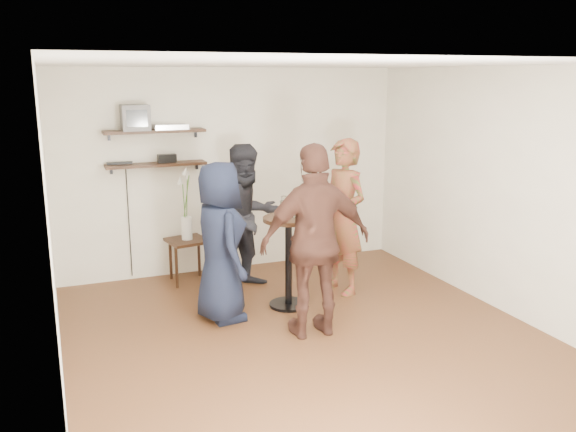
{
  "coord_description": "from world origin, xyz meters",
  "views": [
    {
      "loc": [
        -2.23,
        -5.0,
        2.51
      ],
      "look_at": [
        -0.07,
        0.4,
        1.16
      ],
      "focal_mm": 38.0,
      "sensor_mm": 36.0,
      "label": 1
    }
  ],
  "objects_px": {
    "radio": "(167,158)",
    "drinks_table": "(289,250)",
    "dvd_deck": "(171,127)",
    "person_dark": "(248,217)",
    "person_plaid": "(343,217)",
    "side_table": "(188,246)",
    "crt_monitor": "(135,118)",
    "person_brown": "(316,242)",
    "person_navy": "(220,242)"
  },
  "relations": [
    {
      "from": "radio",
      "to": "person_plaid",
      "type": "relative_size",
      "value": 0.12
    },
    {
      "from": "side_table",
      "to": "dvd_deck",
      "type": "bearing_deg",
      "value": 112.62
    },
    {
      "from": "crt_monitor",
      "to": "dvd_deck",
      "type": "distance_m",
      "value": 0.43
    },
    {
      "from": "dvd_deck",
      "to": "drinks_table",
      "type": "distance_m",
      "value": 2.14
    },
    {
      "from": "dvd_deck",
      "to": "person_dark",
      "type": "distance_m",
      "value": 1.44
    },
    {
      "from": "person_plaid",
      "to": "person_dark",
      "type": "height_order",
      "value": "person_plaid"
    },
    {
      "from": "radio",
      "to": "person_brown",
      "type": "xyz_separation_m",
      "value": [
        0.97,
        -2.25,
        -0.57
      ]
    },
    {
      "from": "person_plaid",
      "to": "person_navy",
      "type": "bearing_deg",
      "value": -95.2
    },
    {
      "from": "drinks_table",
      "to": "dvd_deck",
      "type": "bearing_deg",
      "value": 123.04
    },
    {
      "from": "person_navy",
      "to": "person_dark",
      "type": "bearing_deg",
      "value": -39.47
    },
    {
      "from": "crt_monitor",
      "to": "dvd_deck",
      "type": "relative_size",
      "value": 0.8
    },
    {
      "from": "radio",
      "to": "person_brown",
      "type": "bearing_deg",
      "value": -66.56
    },
    {
      "from": "dvd_deck",
      "to": "person_plaid",
      "type": "xyz_separation_m",
      "value": [
        1.71,
        -1.25,
        -0.99
      ]
    },
    {
      "from": "person_navy",
      "to": "dvd_deck",
      "type": "bearing_deg",
      "value": 1.22
    },
    {
      "from": "person_navy",
      "to": "person_brown",
      "type": "bearing_deg",
      "value": -138.66
    },
    {
      "from": "drinks_table",
      "to": "person_navy",
      "type": "relative_size",
      "value": 0.61
    },
    {
      "from": "dvd_deck",
      "to": "person_plaid",
      "type": "height_order",
      "value": "dvd_deck"
    },
    {
      "from": "person_dark",
      "to": "radio",
      "type": "bearing_deg",
      "value": 122.6
    },
    {
      "from": "person_navy",
      "to": "person_brown",
      "type": "distance_m",
      "value": 1.05
    },
    {
      "from": "dvd_deck",
      "to": "person_navy",
      "type": "bearing_deg",
      "value": -83.93
    },
    {
      "from": "person_dark",
      "to": "person_brown",
      "type": "height_order",
      "value": "person_brown"
    },
    {
      "from": "person_navy",
      "to": "person_brown",
      "type": "height_order",
      "value": "person_brown"
    },
    {
      "from": "crt_monitor",
      "to": "person_dark",
      "type": "distance_m",
      "value": 1.77
    },
    {
      "from": "drinks_table",
      "to": "person_dark",
      "type": "xyz_separation_m",
      "value": [
        -0.22,
        0.76,
        0.22
      ]
    },
    {
      "from": "side_table",
      "to": "crt_monitor",
      "type": "bearing_deg",
      "value": 155.01
    },
    {
      "from": "crt_monitor",
      "to": "radio",
      "type": "xyz_separation_m",
      "value": [
        0.35,
        0.0,
        -0.5
      ]
    },
    {
      "from": "side_table",
      "to": "person_brown",
      "type": "height_order",
      "value": "person_brown"
    },
    {
      "from": "radio",
      "to": "drinks_table",
      "type": "relative_size",
      "value": 0.22
    },
    {
      "from": "person_dark",
      "to": "person_brown",
      "type": "xyz_separation_m",
      "value": [
        0.18,
        -1.55,
        0.08
      ]
    },
    {
      "from": "radio",
      "to": "person_plaid",
      "type": "xyz_separation_m",
      "value": [
        1.77,
        -1.25,
        -0.61
      ]
    },
    {
      "from": "radio",
      "to": "side_table",
      "type": "xyz_separation_m",
      "value": [
        0.16,
        -0.24,
        -1.06
      ]
    },
    {
      "from": "crt_monitor",
      "to": "person_navy",
      "type": "bearing_deg",
      "value": -69.35
    },
    {
      "from": "person_navy",
      "to": "person_brown",
      "type": "relative_size",
      "value": 0.88
    },
    {
      "from": "person_dark",
      "to": "person_navy",
      "type": "height_order",
      "value": "person_dark"
    },
    {
      "from": "crt_monitor",
      "to": "person_plaid",
      "type": "xyz_separation_m",
      "value": [
        2.12,
        -1.25,
        -1.11
      ]
    },
    {
      "from": "dvd_deck",
      "to": "person_dark",
      "type": "relative_size",
      "value": 0.23
    },
    {
      "from": "side_table",
      "to": "person_dark",
      "type": "distance_m",
      "value": 0.88
    },
    {
      "from": "dvd_deck",
      "to": "side_table",
      "type": "distance_m",
      "value": 1.47
    },
    {
      "from": "side_table",
      "to": "person_plaid",
      "type": "bearing_deg",
      "value": -32.15
    },
    {
      "from": "crt_monitor",
      "to": "side_table",
      "type": "height_order",
      "value": "crt_monitor"
    },
    {
      "from": "dvd_deck",
      "to": "person_dark",
      "type": "height_order",
      "value": "dvd_deck"
    },
    {
      "from": "crt_monitor",
      "to": "dvd_deck",
      "type": "bearing_deg",
      "value": 0.0
    },
    {
      "from": "person_brown",
      "to": "radio",
      "type": "bearing_deg",
      "value": -64.11
    },
    {
      "from": "crt_monitor",
      "to": "person_brown",
      "type": "distance_m",
      "value": 2.82
    },
    {
      "from": "person_plaid",
      "to": "person_navy",
      "type": "height_order",
      "value": "person_plaid"
    },
    {
      "from": "radio",
      "to": "side_table",
      "type": "distance_m",
      "value": 1.1
    },
    {
      "from": "drinks_table",
      "to": "person_dark",
      "type": "distance_m",
      "value": 0.82
    },
    {
      "from": "drinks_table",
      "to": "person_dark",
      "type": "relative_size",
      "value": 0.59
    },
    {
      "from": "radio",
      "to": "person_navy",
      "type": "xyz_separation_m",
      "value": [
        0.22,
        -1.52,
        -0.68
      ]
    },
    {
      "from": "radio",
      "to": "person_navy",
      "type": "height_order",
      "value": "person_navy"
    }
  ]
}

